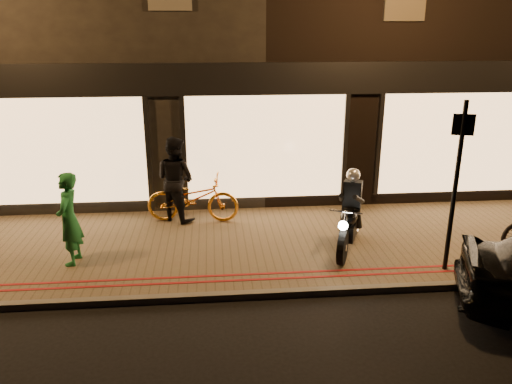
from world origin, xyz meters
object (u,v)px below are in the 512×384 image
Objects in this scene: sign_post at (456,179)px; motorcycle at (350,219)px; person_green at (69,219)px; bicycle_gold at (193,198)px.

motorcycle is at bearing 146.24° from sign_post.
sign_post is 6.77m from person_green.
bicycle_gold is at bearing 174.44° from motorcycle.
sign_post reaches higher than person_green.
motorcycle is at bearing -113.12° from bicycle_gold.
person_green is (-6.67, 0.86, -0.82)m from sign_post.
sign_post is at bearing -114.42° from bicycle_gold.
sign_post is at bearing 85.35° from person_green.
person_green is at bearing 138.38° from bicycle_gold.
sign_post reaches higher than bicycle_gold.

